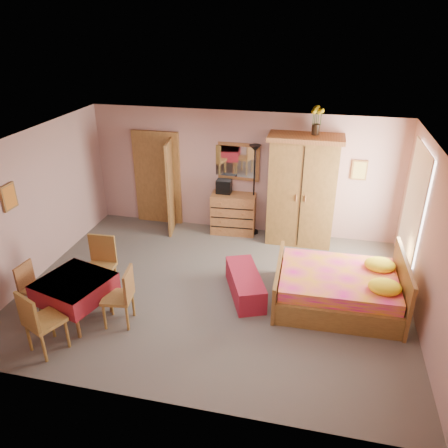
% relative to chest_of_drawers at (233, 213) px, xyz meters
% --- Properties ---
extents(floor, '(6.50, 6.50, 0.00)m').
position_rel_chest_of_drawers_xyz_m(floor, '(0.14, -2.28, -0.44)').
color(floor, '#67615B').
rests_on(floor, ground).
extents(ceiling, '(6.50, 6.50, 0.00)m').
position_rel_chest_of_drawers_xyz_m(ceiling, '(0.14, -2.28, 2.16)').
color(ceiling, brown).
rests_on(ceiling, wall_back).
extents(wall_back, '(6.50, 0.10, 2.60)m').
position_rel_chest_of_drawers_xyz_m(wall_back, '(0.14, 0.22, 0.86)').
color(wall_back, tan).
rests_on(wall_back, floor).
extents(wall_front, '(6.50, 0.10, 2.60)m').
position_rel_chest_of_drawers_xyz_m(wall_front, '(0.14, -4.78, 0.86)').
color(wall_front, tan).
rests_on(wall_front, floor).
extents(wall_left, '(0.10, 5.00, 2.60)m').
position_rel_chest_of_drawers_xyz_m(wall_left, '(-3.11, -2.28, 0.86)').
color(wall_left, tan).
rests_on(wall_left, floor).
extents(wall_right, '(0.10, 5.00, 2.60)m').
position_rel_chest_of_drawers_xyz_m(wall_right, '(3.39, -2.28, 0.86)').
color(wall_right, tan).
rests_on(wall_right, floor).
extents(doorway, '(1.06, 0.12, 2.15)m').
position_rel_chest_of_drawers_xyz_m(doorway, '(-1.76, 0.19, 0.58)').
color(doorway, '#9E6B35').
rests_on(doorway, floor).
extents(window, '(0.08, 1.40, 1.95)m').
position_rel_chest_of_drawers_xyz_m(window, '(3.35, -1.08, 1.01)').
color(window, white).
rests_on(window, wall_right).
extents(picture_left, '(0.04, 0.32, 0.42)m').
position_rel_chest_of_drawers_xyz_m(picture_left, '(-3.08, -2.88, 1.26)').
color(picture_left, orange).
rests_on(picture_left, wall_left).
extents(picture_back, '(0.30, 0.04, 0.40)m').
position_rel_chest_of_drawers_xyz_m(picture_back, '(2.49, 0.19, 1.11)').
color(picture_back, '#D8BF59').
rests_on(picture_back, wall_back).
extents(chest_of_drawers, '(0.97, 0.53, 0.89)m').
position_rel_chest_of_drawers_xyz_m(chest_of_drawers, '(0.00, 0.00, 0.00)').
color(chest_of_drawers, '#A66638').
rests_on(chest_of_drawers, floor).
extents(wall_mirror, '(1.01, 0.13, 0.80)m').
position_rel_chest_of_drawers_xyz_m(wall_mirror, '(0.00, 0.21, 1.11)').
color(wall_mirror, white).
rests_on(wall_mirror, wall_back).
extents(stereo, '(0.31, 0.23, 0.29)m').
position_rel_chest_of_drawers_xyz_m(stereo, '(-0.22, 0.04, 0.59)').
color(stereo, black).
rests_on(stereo, chest_of_drawers).
extents(floor_lamp, '(0.32, 0.32, 1.96)m').
position_rel_chest_of_drawers_xyz_m(floor_lamp, '(0.42, 0.07, 0.54)').
color(floor_lamp, black).
rests_on(floor_lamp, floor).
extents(wardrobe, '(1.44, 0.75, 2.26)m').
position_rel_chest_of_drawers_xyz_m(wardrobe, '(1.42, -0.09, 0.69)').
color(wardrobe, olive).
rests_on(wardrobe, floor).
extents(sunflower_vase, '(0.23, 0.23, 0.55)m').
position_rel_chest_of_drawers_xyz_m(sunflower_vase, '(1.58, -0.02, 2.09)').
color(sunflower_vase, yellow).
rests_on(sunflower_vase, wardrobe).
extents(bed, '(2.06, 1.64, 0.94)m').
position_rel_chest_of_drawers_xyz_m(bed, '(2.18, -2.20, 0.03)').
color(bed, '#E7169C').
rests_on(bed, floor).
extents(bench, '(0.90, 1.33, 0.41)m').
position_rel_chest_of_drawers_xyz_m(bench, '(0.68, -2.28, -0.24)').
color(bench, maroon).
rests_on(bench, floor).
extents(dining_table, '(1.19, 1.19, 0.71)m').
position_rel_chest_of_drawers_xyz_m(dining_table, '(-1.76, -3.47, -0.09)').
color(dining_table, maroon).
rests_on(dining_table, floor).
extents(chair_south, '(0.60, 0.60, 1.00)m').
position_rel_chest_of_drawers_xyz_m(chair_south, '(-1.80, -4.22, 0.06)').
color(chair_south, olive).
rests_on(chair_south, floor).
extents(chair_north, '(0.49, 0.49, 1.02)m').
position_rel_chest_of_drawers_xyz_m(chair_north, '(-1.71, -2.80, 0.07)').
color(chair_north, olive).
rests_on(chair_north, floor).
extents(chair_west, '(0.41, 0.41, 0.82)m').
position_rel_chest_of_drawers_xyz_m(chair_west, '(-2.50, -3.43, -0.03)').
color(chair_west, '#9E6C35').
rests_on(chair_west, floor).
extents(chair_east, '(0.49, 0.49, 0.95)m').
position_rel_chest_of_drawers_xyz_m(chair_east, '(-1.08, -3.44, 0.03)').
color(chair_east, olive).
rests_on(chair_east, floor).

